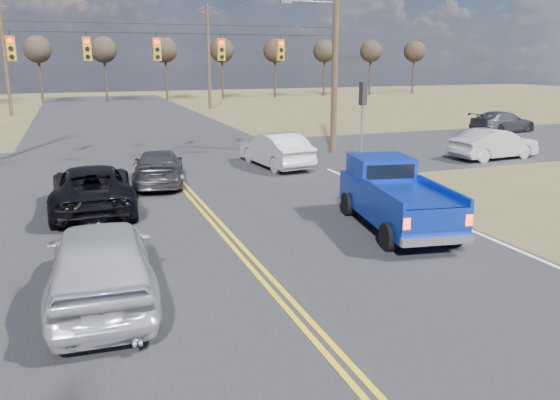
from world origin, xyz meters
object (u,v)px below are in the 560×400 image
object	(u,v)px
silver_suv	(101,261)
black_suv	(92,188)
pickup_truck	(395,197)
white_car_queue	(276,150)
cross_car_east_near	(494,144)
cross_car_east_far	(503,122)
dgrey_car_queue	(159,167)

from	to	relation	value
silver_suv	black_suv	size ratio (longest dim) A/B	0.94
pickup_truck	white_car_queue	distance (m)	10.15
silver_suv	white_car_queue	bearing A→B (deg)	-121.15
white_car_queue	cross_car_east_near	bearing A→B (deg)	163.40
black_suv	cross_car_east_near	xyz separation A→B (m)	(19.19, 3.02, -0.00)
cross_car_east_near	silver_suv	bearing A→B (deg)	113.37
pickup_truck	silver_suv	xyz separation A→B (m)	(-8.36, -2.31, -0.07)
silver_suv	cross_car_east_near	bearing A→B (deg)	-148.71
black_suv	white_car_queue	distance (m)	9.64
silver_suv	black_suv	distance (m)	7.50
pickup_truck	cross_car_east_far	size ratio (longest dim) A/B	1.09
dgrey_car_queue	cross_car_east_far	xyz separation A→B (m)	(24.23, 7.79, 0.04)
white_car_queue	dgrey_car_queue	distance (m)	5.92
dgrey_car_queue	cross_car_east_near	distance (m)	16.55
silver_suv	cross_car_east_far	xyz separation A→B (m)	(26.94, 18.43, -0.16)
white_car_queue	silver_suv	bearing A→B (deg)	49.67
black_suv	pickup_truck	bearing A→B (deg)	149.14
pickup_truck	cross_car_east_near	xyz separation A→B (m)	(10.90, 8.21, -0.19)
pickup_truck	cross_car_east_far	distance (m)	24.60
dgrey_car_queue	black_suv	bearing A→B (deg)	59.64
dgrey_car_queue	white_car_queue	bearing A→B (deg)	-152.39
pickup_truck	dgrey_car_queue	bearing A→B (deg)	133.57
black_suv	white_car_queue	bearing A→B (deg)	-147.81
silver_suv	cross_car_east_far	distance (m)	32.64
white_car_queue	cross_car_east_far	bearing A→B (deg)	-168.72
silver_suv	dgrey_car_queue	world-z (taller)	silver_suv
white_car_queue	dgrey_car_queue	world-z (taller)	white_car_queue
white_car_queue	dgrey_car_queue	size ratio (longest dim) A/B	1.02
black_suv	dgrey_car_queue	bearing A→B (deg)	-128.80
silver_suv	cross_car_east_far	size ratio (longest dim) A/B	1.04
cross_car_east_far	pickup_truck	bearing A→B (deg)	122.31
black_suv	silver_suv	bearing A→B (deg)	90.64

